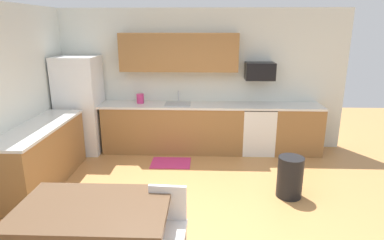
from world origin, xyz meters
The scene contains 18 objects.
ground_plane centered at (0.00, 0.00, 0.00)m, with size 12.00×12.00×0.00m, color #B77F47.
wall_back centered at (0.00, 2.65, 1.35)m, with size 5.80×0.10×2.70m, color silver.
cabinet_run_back centered at (-0.42, 2.30, 0.45)m, with size 2.66×0.60×0.90m, color olive.
cabinet_run_back_right centered at (1.96, 2.30, 0.45)m, with size 0.89×0.60×0.90m, color olive.
cabinet_run_left centered at (-2.30, 0.80, 0.45)m, with size 0.60×2.00×0.90m, color olive.
countertop_back centered at (0.00, 2.30, 0.92)m, with size 4.80×0.64×0.04m, color silver.
countertop_left centered at (-2.30, 0.80, 0.92)m, with size 0.64×2.00×0.04m, color silver.
upper_cabinets_back centered at (-0.30, 2.43, 1.90)m, with size 2.20×0.34×0.70m, color olive.
refrigerator centered at (-2.18, 2.22, 0.92)m, with size 0.76×0.70×1.84m, color white.
oven_range centered at (1.21, 2.30, 0.46)m, with size 0.60×0.60×0.91m.
microwave centered at (1.21, 2.40, 1.56)m, with size 0.54×0.36×0.32m, color black.
sink_basin centered at (-0.32, 2.30, 0.88)m, with size 0.48×0.40×0.14m, color #A5A8AD.
sink_faucet centered at (-0.32, 2.48, 1.04)m, with size 0.02×0.02×0.24m, color #B2B5BA.
dining_table centered at (-0.84, -1.12, 0.71)m, with size 1.40×0.90×0.77m.
chair_near_table centered at (-0.18, -0.95, 0.50)m, with size 0.42×0.42×0.85m.
trash_bin centered at (1.42, 0.55, 0.30)m, with size 0.36×0.36×0.60m, color black.
floor_mat centered at (-0.41, 1.65, 0.01)m, with size 0.70×0.50×0.01m, color #CC3372.
kettle centered at (-1.05, 2.35, 1.02)m, with size 0.14×0.14×0.20m, color #CC3372.
Camera 1 is at (0.18, -3.76, 2.37)m, focal length 30.61 mm.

